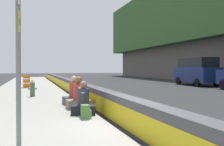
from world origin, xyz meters
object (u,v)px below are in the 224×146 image
object	(u,v)px
route_sign_post	(19,34)
fire_hydrant	(32,88)
backpack	(86,112)
construction_barrel	(27,81)
parked_car_fourth	(197,71)
seated_person_middle	(79,98)
seated_person_foreground	(83,104)
seated_person_rear	(74,95)

from	to	relation	value
route_sign_post	fire_hydrant	world-z (taller)	route_sign_post
fire_hydrant	backpack	bearing A→B (deg)	-167.74
construction_barrel	parked_car_fourth	xyz separation A→B (m)	(0.25, -15.04, 0.73)
seated_person_middle	parked_car_fourth	size ratio (longest dim) A/B	0.23
seated_person_foreground	seated_person_rear	bearing A→B (deg)	-1.59
seated_person_foreground	parked_car_fourth	distance (m)	18.54
route_sign_post	parked_car_fourth	xyz separation A→B (m)	(16.39, -14.88, -0.88)
seated_person_foreground	seated_person_middle	xyz separation A→B (m)	(1.28, -0.06, 0.03)
seated_person_foreground	seated_person_middle	bearing A→B (deg)	-2.51
route_sign_post	backpack	world-z (taller)	route_sign_post
route_sign_post	seated_person_rear	distance (m)	6.24
fire_hydrant	seated_person_foreground	world-z (taller)	seated_person_foreground
backpack	route_sign_post	bearing A→B (deg)	145.68
route_sign_post	seated_person_rear	bearing A→B (deg)	-18.23
construction_barrel	seated_person_foreground	bearing A→B (deg)	-171.33
parked_car_fourth	seated_person_rear	bearing A→B (deg)	129.45
fire_hydrant	construction_barrel	size ratio (longest dim) A/B	0.93
route_sign_post	seated_person_middle	size ratio (longest dim) A/B	3.08
backpack	seated_person_middle	bearing A→B (deg)	-3.69
seated_person_foreground	seated_person_rear	distance (m)	2.40
fire_hydrant	construction_barrel	xyz separation A→B (m)	(6.82, 0.41, 0.03)
route_sign_post	construction_barrel	distance (m)	16.22
backpack	parked_car_fourth	distance (m)	19.13
route_sign_post	backpack	bearing A→B (deg)	-34.32
route_sign_post	parked_car_fourth	bearing A→B (deg)	-42.23
seated_person_middle	construction_barrel	xyz separation A→B (m)	(11.58, 2.02, 0.11)
construction_barrel	backpack	bearing A→B (deg)	-172.11
seated_person_rear	parked_car_fourth	size ratio (longest dim) A/B	0.22
backpack	parked_car_fourth	xyz separation A→B (m)	(13.86, -13.15, 1.02)
route_sign_post	seated_person_foreground	xyz separation A→B (m)	(3.29, -1.81, -1.76)
construction_barrel	route_sign_post	bearing A→B (deg)	-179.46
route_sign_post	fire_hydrant	bearing A→B (deg)	-1.59
fire_hydrant	seated_person_rear	distance (m)	3.98
backpack	construction_barrel	bearing A→B (deg)	7.89
seated_person_foreground	backpack	distance (m)	0.77
seated_person_middle	construction_barrel	bearing A→B (deg)	9.87
seated_person_foreground	seated_person_middle	size ratio (longest dim) A/B	0.91
fire_hydrant	parked_car_fourth	distance (m)	16.26
seated_person_rear	seated_person_foreground	bearing A→B (deg)	178.41
route_sign_post	construction_barrel	xyz separation A→B (m)	(16.14, 0.15, -1.61)
seated_person_foreground	route_sign_post	bearing A→B (deg)	151.20
route_sign_post	fire_hydrant	xyz separation A→B (m)	(9.32, -0.26, -1.65)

